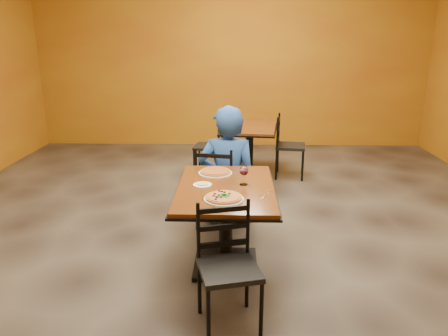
{
  "coord_description": "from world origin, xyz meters",
  "views": [
    {
      "loc": [
        0.08,
        -3.88,
        1.95
      ],
      "look_at": [
        -0.02,
        -0.3,
        0.85
      ],
      "focal_mm": 34.39,
      "sensor_mm": 36.0,
      "label": 1
    }
  ],
  "objects_px": {
    "table_main": "(226,208)",
    "chair_main_near": "(229,270)",
    "chair_main_far": "(217,186)",
    "chair_second_left": "(209,147)",
    "pizza_main": "(224,197)",
    "side_plate": "(203,185)",
    "chair_second_right": "(290,147)",
    "plate_far": "(215,173)",
    "pizza_far": "(215,171)",
    "plate_main": "(224,199)",
    "wine_glass": "(244,175)",
    "table_second": "(250,139)",
    "diner": "(228,165)"
  },
  "relations": [
    {
      "from": "chair_second_left",
      "to": "chair_second_right",
      "type": "bearing_deg",
      "value": 97.37
    },
    {
      "from": "pizza_main",
      "to": "chair_main_far",
      "type": "bearing_deg",
      "value": 94.89
    },
    {
      "from": "diner",
      "to": "pizza_far",
      "type": "relative_size",
      "value": 4.59
    },
    {
      "from": "table_second",
      "to": "plate_main",
      "type": "bearing_deg",
      "value": -95.65
    },
    {
      "from": "table_main",
      "to": "chair_main_near",
      "type": "xyz_separation_m",
      "value": [
        0.04,
        -0.81,
        -0.12
      ]
    },
    {
      "from": "plate_main",
      "to": "wine_glass",
      "type": "relative_size",
      "value": 1.72
    },
    {
      "from": "diner",
      "to": "pizza_far",
      "type": "height_order",
      "value": "diner"
    },
    {
      "from": "table_main",
      "to": "plate_far",
      "type": "bearing_deg",
      "value": 106.41
    },
    {
      "from": "chair_main_near",
      "to": "plate_far",
      "type": "bearing_deg",
      "value": 82.95
    },
    {
      "from": "chair_second_left",
      "to": "pizza_main",
      "type": "relative_size",
      "value": 3.06
    },
    {
      "from": "pizza_far",
      "to": "pizza_main",
      "type": "bearing_deg",
      "value": -81.6
    },
    {
      "from": "plate_main",
      "to": "plate_far",
      "type": "xyz_separation_m",
      "value": [
        -0.1,
        0.66,
        0.0
      ]
    },
    {
      "from": "table_main",
      "to": "pizza_main",
      "type": "distance_m",
      "value": 0.37
    },
    {
      "from": "table_main",
      "to": "diner",
      "type": "bearing_deg",
      "value": 90.19
    },
    {
      "from": "plate_far",
      "to": "pizza_far",
      "type": "bearing_deg",
      "value": 0.0
    },
    {
      "from": "chair_second_left",
      "to": "pizza_main",
      "type": "bearing_deg",
      "value": 13.32
    },
    {
      "from": "chair_main_far",
      "to": "chair_second_left",
      "type": "bearing_deg",
      "value": -73.05
    },
    {
      "from": "table_second",
      "to": "side_plate",
      "type": "xyz_separation_m",
      "value": [
        -0.47,
        -2.56,
        0.2
      ]
    },
    {
      "from": "chair_second_left",
      "to": "plate_main",
      "type": "distance_m",
      "value": 2.92
    },
    {
      "from": "table_second",
      "to": "table_main",
      "type": "bearing_deg",
      "value": -96.16
    },
    {
      "from": "plate_main",
      "to": "wine_glass",
      "type": "distance_m",
      "value": 0.39
    },
    {
      "from": "chair_main_near",
      "to": "chair_second_left",
      "type": "xyz_separation_m",
      "value": [
        -0.35,
        3.39,
        -0.0
      ]
    },
    {
      "from": "table_main",
      "to": "plate_far",
      "type": "height_order",
      "value": "plate_far"
    },
    {
      "from": "diner",
      "to": "pizza_far",
      "type": "xyz_separation_m",
      "value": [
        -0.1,
        -0.62,
        0.13
      ]
    },
    {
      "from": "plate_far",
      "to": "side_plate",
      "type": "bearing_deg",
      "value": -105.52
    },
    {
      "from": "side_plate",
      "to": "pizza_far",
      "type": "bearing_deg",
      "value": 74.48
    },
    {
      "from": "chair_main_far",
      "to": "pizza_main",
      "type": "bearing_deg",
      "value": 105.15
    },
    {
      "from": "diner",
      "to": "table_main",
      "type": "bearing_deg",
      "value": 92.47
    },
    {
      "from": "chair_main_far",
      "to": "pizza_far",
      "type": "xyz_separation_m",
      "value": [
        0.0,
        -0.53,
        0.33
      ]
    },
    {
      "from": "diner",
      "to": "pizza_far",
      "type": "distance_m",
      "value": 0.64
    },
    {
      "from": "chair_second_right",
      "to": "plate_far",
      "type": "height_order",
      "value": "chair_second_right"
    },
    {
      "from": "chair_main_far",
      "to": "diner",
      "type": "xyz_separation_m",
      "value": [
        0.11,
        0.09,
        0.2
      ]
    },
    {
      "from": "table_main",
      "to": "chair_main_near",
      "type": "distance_m",
      "value": 0.82
    },
    {
      "from": "chair_main_far",
      "to": "pizza_main",
      "type": "height_order",
      "value": "chair_main_far"
    },
    {
      "from": "chair_main_near",
      "to": "plate_far",
      "type": "height_order",
      "value": "chair_main_near"
    },
    {
      "from": "pizza_far",
      "to": "table_main",
      "type": "bearing_deg",
      "value": -73.59
    },
    {
      "from": "wine_glass",
      "to": "chair_second_right",
      "type": "bearing_deg",
      "value": 74.29
    },
    {
      "from": "chair_main_far",
      "to": "table_second",
      "type": "bearing_deg",
      "value": -92.56
    },
    {
      "from": "table_second",
      "to": "chair_second_right",
      "type": "bearing_deg",
      "value": 0.0
    },
    {
      "from": "chair_main_near",
      "to": "pizza_main",
      "type": "distance_m",
      "value": 0.61
    },
    {
      "from": "pizza_main",
      "to": "side_plate",
      "type": "distance_m",
      "value": 0.37
    },
    {
      "from": "diner",
      "to": "side_plate",
      "type": "bearing_deg",
      "value": 80.81
    },
    {
      "from": "plate_far",
      "to": "wine_glass",
      "type": "distance_m",
      "value": 0.41
    },
    {
      "from": "chair_main_near",
      "to": "side_plate",
      "type": "xyz_separation_m",
      "value": [
        -0.24,
        0.83,
        0.32
      ]
    },
    {
      "from": "chair_second_right",
      "to": "plate_main",
      "type": "distance_m",
      "value": 3.03
    },
    {
      "from": "pizza_main",
      "to": "table_main",
      "type": "bearing_deg",
      "value": 88.66
    },
    {
      "from": "plate_main",
      "to": "pizza_main",
      "type": "xyz_separation_m",
      "value": [
        0.0,
        0.0,
        0.02
      ]
    },
    {
      "from": "plate_main",
      "to": "side_plate",
      "type": "bearing_deg",
      "value": 120.43
    },
    {
      "from": "chair_main_near",
      "to": "plate_main",
      "type": "bearing_deg",
      "value": 81.37
    },
    {
      "from": "chair_second_left",
      "to": "wine_glass",
      "type": "bearing_deg",
      "value": 17.65
    }
  ]
}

